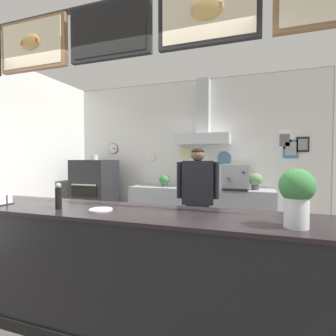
{
  "coord_description": "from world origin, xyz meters",
  "views": [
    {
      "loc": [
        1.24,
        -2.34,
        1.44
      ],
      "look_at": [
        0.2,
        0.78,
        1.32
      ],
      "focal_mm": 26.92,
      "sensor_mm": 36.0,
      "label": 1
    }
  ],
  "objects_px": {
    "shop_worker": "(198,203)",
    "napkin_holder": "(1,200)",
    "pizza_oven": "(95,195)",
    "basil_vase": "(297,196)",
    "condiment_plate": "(101,210)",
    "potted_rosemary": "(186,181)",
    "potted_sage": "(255,180)",
    "potted_oregano": "(164,180)",
    "espresso_machine": "(236,177)",
    "pepper_grinder": "(58,196)",
    "potted_thyme": "(203,181)"
  },
  "relations": [
    {
      "from": "shop_worker",
      "to": "potted_sage",
      "type": "bearing_deg",
      "value": -128.82
    },
    {
      "from": "espresso_machine",
      "to": "potted_oregano",
      "type": "bearing_deg",
      "value": -179.38
    },
    {
      "from": "condiment_plate",
      "to": "shop_worker",
      "type": "bearing_deg",
      "value": 70.94
    },
    {
      "from": "napkin_holder",
      "to": "pepper_grinder",
      "type": "xyz_separation_m",
      "value": [
        0.67,
        -0.0,
        0.07
      ]
    },
    {
      "from": "espresso_machine",
      "to": "basil_vase",
      "type": "xyz_separation_m",
      "value": [
        0.54,
        -2.85,
        0.08
      ]
    },
    {
      "from": "pizza_oven",
      "to": "shop_worker",
      "type": "xyz_separation_m",
      "value": [
        2.33,
        -1.04,
        0.14
      ]
    },
    {
      "from": "basil_vase",
      "to": "potted_rosemary",
      "type": "bearing_deg",
      "value": 116.91
    },
    {
      "from": "pepper_grinder",
      "to": "basil_vase",
      "type": "relative_size",
      "value": 0.61
    },
    {
      "from": "condiment_plate",
      "to": "pepper_grinder",
      "type": "height_order",
      "value": "pepper_grinder"
    },
    {
      "from": "shop_worker",
      "to": "potted_oregano",
      "type": "xyz_separation_m",
      "value": [
        -0.92,
        1.28,
        0.19
      ]
    },
    {
      "from": "espresso_machine",
      "to": "potted_rosemary",
      "type": "distance_m",
      "value": 0.92
    },
    {
      "from": "potted_rosemary",
      "to": "potted_sage",
      "type": "xyz_separation_m",
      "value": [
        1.24,
        0.01,
        0.05
      ]
    },
    {
      "from": "napkin_holder",
      "to": "potted_thyme",
      "type": "bearing_deg",
      "value": 63.91
    },
    {
      "from": "potted_rosemary",
      "to": "basil_vase",
      "type": "relative_size",
      "value": 0.57
    },
    {
      "from": "potted_sage",
      "to": "basil_vase",
      "type": "height_order",
      "value": "basil_vase"
    },
    {
      "from": "espresso_machine",
      "to": "potted_oregano",
      "type": "xyz_separation_m",
      "value": [
        -1.33,
        -0.01,
        -0.09
      ]
    },
    {
      "from": "condiment_plate",
      "to": "pepper_grinder",
      "type": "xyz_separation_m",
      "value": [
        -0.38,
        -0.06,
        0.1
      ]
    },
    {
      "from": "shop_worker",
      "to": "condiment_plate",
      "type": "bearing_deg",
      "value": 61.41
    },
    {
      "from": "potted_oregano",
      "to": "potted_rosemary",
      "type": "relative_size",
      "value": 1.09
    },
    {
      "from": "espresso_machine",
      "to": "condiment_plate",
      "type": "relative_size",
      "value": 2.82
    },
    {
      "from": "pizza_oven",
      "to": "potted_rosemary",
      "type": "bearing_deg",
      "value": 8.43
    },
    {
      "from": "potted_sage",
      "to": "pepper_grinder",
      "type": "xyz_separation_m",
      "value": [
        -1.64,
        -2.87,
        0.05
      ]
    },
    {
      "from": "condiment_plate",
      "to": "napkin_holder",
      "type": "bearing_deg",
      "value": -176.7
    },
    {
      "from": "potted_oregano",
      "to": "napkin_holder",
      "type": "distance_m",
      "value": 2.9
    },
    {
      "from": "potted_oregano",
      "to": "napkin_holder",
      "type": "relative_size",
      "value": 1.48
    },
    {
      "from": "potted_thyme",
      "to": "pepper_grinder",
      "type": "distance_m",
      "value": 2.94
    },
    {
      "from": "potted_oregano",
      "to": "condiment_plate",
      "type": "relative_size",
      "value": 1.19
    },
    {
      "from": "napkin_holder",
      "to": "basil_vase",
      "type": "relative_size",
      "value": 0.42
    },
    {
      "from": "potted_sage",
      "to": "pepper_grinder",
      "type": "distance_m",
      "value": 3.3
    },
    {
      "from": "espresso_machine",
      "to": "potted_sage",
      "type": "bearing_deg",
      "value": 4.87
    },
    {
      "from": "potted_oregano",
      "to": "condiment_plate",
      "type": "bearing_deg",
      "value": -81.64
    },
    {
      "from": "shop_worker",
      "to": "potted_thyme",
      "type": "bearing_deg",
      "value": -92.01
    },
    {
      "from": "potted_rosemary",
      "to": "pizza_oven",
      "type": "bearing_deg",
      "value": -171.57
    },
    {
      "from": "condiment_plate",
      "to": "potted_sage",
      "type": "bearing_deg",
      "value": 65.92
    },
    {
      "from": "pizza_oven",
      "to": "napkin_holder",
      "type": "xyz_separation_m",
      "value": [
        0.77,
        -2.59,
        0.34
      ]
    },
    {
      "from": "potted_oregano",
      "to": "potted_thyme",
      "type": "distance_m",
      "value": 0.75
    },
    {
      "from": "napkin_holder",
      "to": "potted_sage",
      "type": "bearing_deg",
      "value": 51.17
    },
    {
      "from": "basil_vase",
      "to": "condiment_plate",
      "type": "bearing_deg",
      "value": 177.26
    },
    {
      "from": "espresso_machine",
      "to": "potted_sage",
      "type": "height_order",
      "value": "espresso_machine"
    },
    {
      "from": "shop_worker",
      "to": "condiment_plate",
      "type": "height_order",
      "value": "shop_worker"
    },
    {
      "from": "shop_worker",
      "to": "napkin_holder",
      "type": "relative_size",
      "value": 10.16
    },
    {
      "from": "potted_rosemary",
      "to": "pepper_grinder",
      "type": "height_order",
      "value": "pepper_grinder"
    },
    {
      "from": "pizza_oven",
      "to": "basil_vase",
      "type": "xyz_separation_m",
      "value": [
        3.29,
        -2.6,
        0.5
      ]
    },
    {
      "from": "shop_worker",
      "to": "espresso_machine",
      "type": "height_order",
      "value": "shop_worker"
    },
    {
      "from": "potted_oregano",
      "to": "basil_vase",
      "type": "relative_size",
      "value": 0.62
    },
    {
      "from": "potted_oregano",
      "to": "potted_rosemary",
      "type": "height_order",
      "value": "potted_oregano"
    },
    {
      "from": "condiment_plate",
      "to": "potted_rosemary",
      "type": "bearing_deg",
      "value": 89.76
    },
    {
      "from": "shop_worker",
      "to": "basil_vase",
      "type": "relative_size",
      "value": 4.27
    },
    {
      "from": "potted_rosemary",
      "to": "napkin_holder",
      "type": "distance_m",
      "value": 3.05
    },
    {
      "from": "shop_worker",
      "to": "potted_thyme",
      "type": "distance_m",
      "value": 1.33
    }
  ]
}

